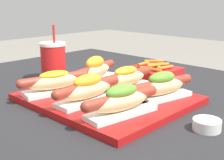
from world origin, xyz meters
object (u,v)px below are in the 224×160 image
object	(u,v)px
serving_tray	(107,98)
hot_dog_3	(95,70)
fries_basket	(154,72)
hot_dog_1	(88,90)
hot_dog_0	(55,82)
hot_dog_5	(161,86)
drink_cup	(53,61)
hot_dog_2	(121,101)
hot_dog_4	(126,78)
sauce_bowl	(207,124)

from	to	relation	value
serving_tray	hot_dog_3	distance (m)	0.16
fries_basket	hot_dog_1	bearing A→B (deg)	-79.13
hot_dog_3	hot_dog_0	bearing A→B (deg)	-86.01
fries_basket	hot_dog_5	bearing A→B (deg)	-49.86
drink_cup	serving_tray	bearing A→B (deg)	-6.95
drink_cup	fries_basket	world-z (taller)	drink_cup
fries_basket	hot_dog_3	bearing A→B (deg)	-106.08
hot_dog_3	drink_cup	xyz separation A→B (m)	(-0.16, -0.04, 0.01)
hot_dog_2	drink_cup	bearing A→B (deg)	164.46
serving_tray	hot_dog_4	xyz separation A→B (m)	(-0.00, 0.08, 0.04)
fries_basket	serving_tray	bearing A→B (deg)	-77.59
hot_dog_0	drink_cup	world-z (taller)	drink_cup
hot_dog_2	hot_dog_4	size ratio (longest dim) A/B	0.99
fries_basket	hot_dog_4	bearing A→B (deg)	-73.66
hot_dog_0	hot_dog_3	size ratio (longest dim) A/B	1.01
hot_dog_3	hot_dog_4	distance (m)	0.13
hot_dog_0	hot_dog_1	world-z (taller)	hot_dog_1
hot_dog_5	serving_tray	bearing A→B (deg)	-147.42
hot_dog_0	hot_dog_2	world-z (taller)	hot_dog_2
hot_dog_3	sauce_bowl	size ratio (longest dim) A/B	3.42
serving_tray	hot_dog_5	xyz separation A→B (m)	(0.12, 0.08, 0.04)
hot_dog_2	hot_dog_3	distance (m)	0.31
hot_dog_1	fries_basket	distance (m)	0.39
sauce_bowl	hot_dog_3	bearing A→B (deg)	171.39
hot_dog_5	drink_cup	xyz separation A→B (m)	(-0.42, -0.04, 0.01)
hot_dog_1	hot_dog_2	bearing A→B (deg)	-2.69
hot_dog_2	drink_cup	xyz separation A→B (m)	(-0.43, 0.12, 0.01)
serving_tray	sauce_bowl	world-z (taller)	sauce_bowl
drink_cup	hot_dog_4	bearing A→B (deg)	8.08
hot_dog_3	drink_cup	bearing A→B (deg)	-164.89
hot_dog_1	hot_dog_5	xyz separation A→B (m)	(0.12, 0.16, -0.00)
drink_cup	sauce_bowl	bearing A→B (deg)	-1.98
hot_dog_3	fries_basket	distance (m)	0.24
hot_dog_1	fries_basket	bearing A→B (deg)	100.87
hot_dog_3	hot_dog_5	distance (m)	0.26
drink_cup	hot_dog_5	bearing A→B (deg)	5.91
serving_tray	fries_basket	size ratio (longest dim) A/B	2.62
hot_dog_4	hot_dog_2	bearing A→B (deg)	-51.31
hot_dog_4	sauce_bowl	distance (m)	0.30
hot_dog_2	sauce_bowl	xyz separation A→B (m)	(0.16, 0.10, -0.04)
hot_dog_0	hot_dog_3	distance (m)	0.17
serving_tray	sauce_bowl	size ratio (longest dim) A/B	6.78
hot_dog_1	hot_dog_3	bearing A→B (deg)	131.72
hot_dog_0	hot_dog_4	world-z (taller)	hot_dog_4
hot_dog_0	hot_dog_2	size ratio (longest dim) A/B	0.99
serving_tray	hot_dog_0	distance (m)	0.16
hot_dog_0	sauce_bowl	xyz separation A→B (m)	(0.41, 0.10, -0.04)
hot_dog_0	fries_basket	bearing A→B (deg)	82.21
sauce_bowl	serving_tray	bearing A→B (deg)	-176.91
hot_dog_0	hot_dog_4	distance (m)	0.21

